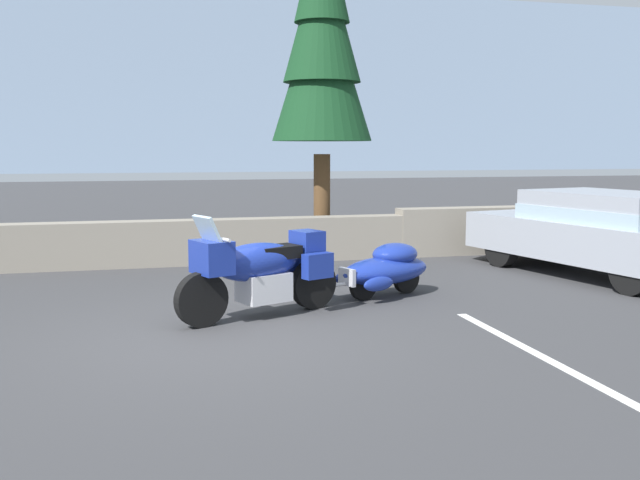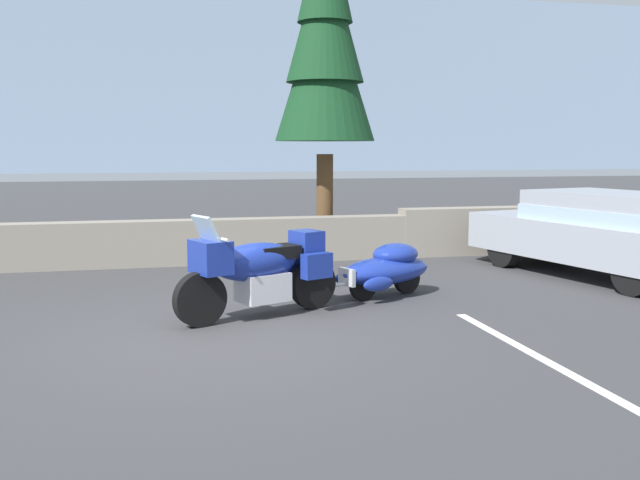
{
  "view_description": "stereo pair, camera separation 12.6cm",
  "coord_description": "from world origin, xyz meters",
  "px_view_note": "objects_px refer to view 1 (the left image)",
  "views": [
    {
      "loc": [
        -0.78,
        -7.89,
        2.12
      ],
      "look_at": [
        1.54,
        1.58,
        0.85
      ],
      "focal_mm": 39.72,
      "sensor_mm": 36.0,
      "label": 1
    },
    {
      "loc": [
        -0.66,
        -7.92,
        2.12
      ],
      "look_at": [
        1.54,
        1.58,
        0.85
      ],
      "focal_mm": 39.72,
      "sensor_mm": 36.0,
      "label": 2
    }
  ],
  "objects_px": {
    "sedan_at_right_edge": "(599,230)",
    "pine_tree_tall": "(322,34)",
    "touring_motorcycle": "(260,269)",
    "car_shaped_trailer": "(386,268)"
  },
  "relations": [
    {
      "from": "sedan_at_right_edge",
      "to": "car_shaped_trailer",
      "type": "bearing_deg",
      "value": -170.12
    },
    {
      "from": "pine_tree_tall",
      "to": "touring_motorcycle",
      "type": "bearing_deg",
      "value": -111.95
    },
    {
      "from": "touring_motorcycle",
      "to": "car_shaped_trailer",
      "type": "distance_m",
      "value": 2.13
    },
    {
      "from": "car_shaped_trailer",
      "to": "pine_tree_tall",
      "type": "bearing_deg",
      "value": 88.24
    },
    {
      "from": "car_shaped_trailer",
      "to": "pine_tree_tall",
      "type": "xyz_separation_m",
      "value": [
        0.13,
        4.36,
        3.93
      ]
    },
    {
      "from": "touring_motorcycle",
      "to": "pine_tree_tall",
      "type": "distance_m",
      "value": 6.71
    },
    {
      "from": "sedan_at_right_edge",
      "to": "pine_tree_tall",
      "type": "height_order",
      "value": "pine_tree_tall"
    },
    {
      "from": "sedan_at_right_edge",
      "to": "pine_tree_tall",
      "type": "bearing_deg",
      "value": 136.1
    },
    {
      "from": "touring_motorcycle",
      "to": "pine_tree_tall",
      "type": "bearing_deg",
      "value": 68.05
    },
    {
      "from": "touring_motorcycle",
      "to": "pine_tree_tall",
      "type": "xyz_separation_m",
      "value": [
        2.09,
        5.19,
        3.72
      ]
    }
  ]
}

